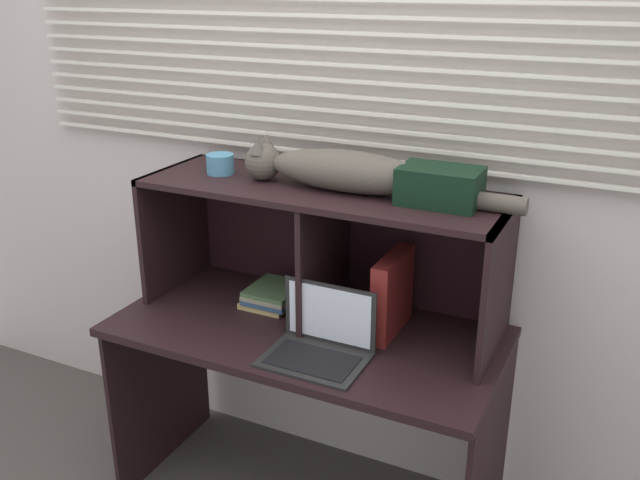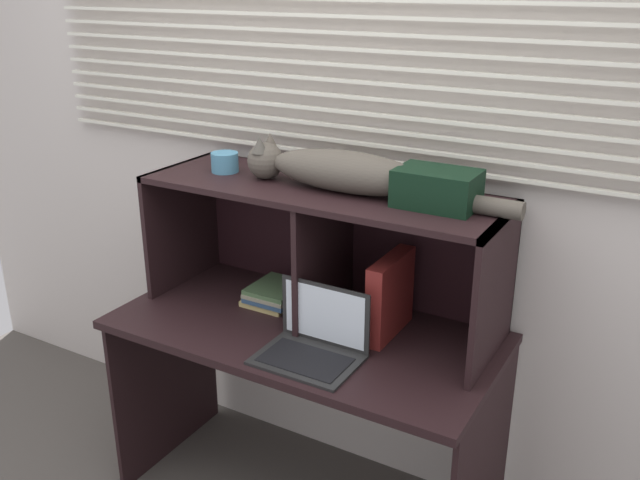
{
  "view_description": "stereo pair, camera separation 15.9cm",
  "coord_description": "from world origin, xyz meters",
  "px_view_note": "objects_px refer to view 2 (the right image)",
  "views": [
    {
      "loc": [
        0.99,
        -1.75,
        1.93
      ],
      "look_at": [
        0.0,
        0.29,
        1.06
      ],
      "focal_mm": 39.04,
      "sensor_mm": 36.0,
      "label": 1
    },
    {
      "loc": [
        1.13,
        -1.68,
        1.93
      ],
      "look_at": [
        0.0,
        0.29,
        1.06
      ],
      "focal_mm": 39.04,
      "sensor_mm": 36.0,
      "label": 2
    }
  ],
  "objects_px": {
    "book_stack": "(275,294)",
    "laptop": "(313,343)",
    "cat": "(341,171)",
    "small_basket": "(225,162)",
    "binder_upright": "(390,296)",
    "storage_box": "(437,188)"
  },
  "relations": [
    {
      "from": "laptop",
      "to": "book_stack",
      "type": "height_order",
      "value": "laptop"
    },
    {
      "from": "book_stack",
      "to": "storage_box",
      "type": "height_order",
      "value": "storage_box"
    },
    {
      "from": "cat",
      "to": "binder_upright",
      "type": "bearing_deg",
      "value": 0.0
    },
    {
      "from": "small_basket",
      "to": "laptop",
      "type": "bearing_deg",
      "value": -26.39
    },
    {
      "from": "binder_upright",
      "to": "book_stack",
      "type": "bearing_deg",
      "value": 179.55
    },
    {
      "from": "laptop",
      "to": "cat",
      "type": "bearing_deg",
      "value": 99.84
    },
    {
      "from": "cat",
      "to": "laptop",
      "type": "relative_size",
      "value": 2.98
    },
    {
      "from": "cat",
      "to": "laptop",
      "type": "bearing_deg",
      "value": -80.16
    },
    {
      "from": "cat",
      "to": "small_basket",
      "type": "xyz_separation_m",
      "value": [
        -0.48,
        0.0,
        -0.03
      ]
    },
    {
      "from": "storage_box",
      "to": "small_basket",
      "type": "bearing_deg",
      "value": 180.0
    },
    {
      "from": "laptop",
      "to": "storage_box",
      "type": "bearing_deg",
      "value": 42.07
    },
    {
      "from": "laptop",
      "to": "storage_box",
      "type": "distance_m",
      "value": 0.63
    },
    {
      "from": "laptop",
      "to": "small_basket",
      "type": "xyz_separation_m",
      "value": [
        -0.53,
        0.26,
        0.47
      ]
    },
    {
      "from": "cat",
      "to": "laptop",
      "type": "distance_m",
      "value": 0.57
    },
    {
      "from": "binder_upright",
      "to": "small_basket",
      "type": "height_order",
      "value": "small_basket"
    },
    {
      "from": "book_stack",
      "to": "laptop",
      "type": "bearing_deg",
      "value": -39.38
    },
    {
      "from": "binder_upright",
      "to": "small_basket",
      "type": "relative_size",
      "value": 2.83
    },
    {
      "from": "cat",
      "to": "binder_upright",
      "type": "distance_m",
      "value": 0.45
    },
    {
      "from": "laptop",
      "to": "binder_upright",
      "type": "height_order",
      "value": "binder_upright"
    },
    {
      "from": "laptop",
      "to": "book_stack",
      "type": "xyz_separation_m",
      "value": [
        -0.32,
        0.27,
        -0.01
      ]
    },
    {
      "from": "laptop",
      "to": "binder_upright",
      "type": "distance_m",
      "value": 0.32
    },
    {
      "from": "binder_upright",
      "to": "small_basket",
      "type": "xyz_separation_m",
      "value": [
        -0.68,
        0.0,
        0.38
      ]
    }
  ]
}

